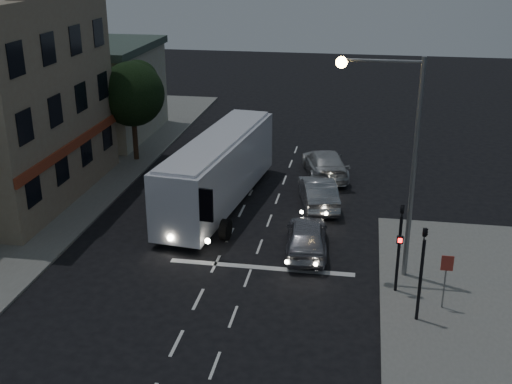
% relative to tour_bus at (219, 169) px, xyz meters
% --- Properties ---
extents(ground, '(120.00, 120.00, 0.00)m').
position_rel_tour_bus_xyz_m(ground, '(1.35, -8.71, -2.01)').
color(ground, black).
extents(sidewalk_far, '(12.00, 50.00, 0.12)m').
position_rel_tour_bus_xyz_m(sidewalk_far, '(-11.65, -0.71, -1.95)').
color(sidewalk_far, slate).
rests_on(sidewalk_far, ground).
extents(road_markings, '(8.00, 30.55, 0.01)m').
position_rel_tour_bus_xyz_m(road_markings, '(2.64, -5.41, -2.00)').
color(road_markings, silver).
rests_on(road_markings, ground).
extents(tour_bus, '(3.93, 12.34, 3.72)m').
position_rel_tour_bus_xyz_m(tour_bus, '(0.00, 0.00, 0.00)').
color(tour_bus, silver).
rests_on(tour_bus, ground).
extents(car_suv, '(2.19, 4.69, 1.55)m').
position_rel_tour_bus_xyz_m(car_suv, '(5.12, -4.91, -1.23)').
color(car_suv, '#96959F').
rests_on(car_suv, ground).
extents(car_sedan_a, '(2.64, 4.96, 1.55)m').
position_rel_tour_bus_xyz_m(car_sedan_a, '(5.18, 0.63, -1.23)').
color(car_sedan_a, '#97979B').
rests_on(car_sedan_a, ground).
extents(car_sedan_b, '(3.43, 5.84, 1.59)m').
position_rel_tour_bus_xyz_m(car_sedan_b, '(5.22, 5.36, -1.21)').
color(car_sedan_b, silver).
rests_on(car_sedan_b, ground).
extents(traffic_signal_main, '(0.25, 0.35, 4.10)m').
position_rel_tour_bus_xyz_m(traffic_signal_main, '(8.95, -7.94, 0.41)').
color(traffic_signal_main, black).
rests_on(traffic_signal_main, sidewalk_near).
extents(traffic_signal_side, '(0.18, 0.15, 4.10)m').
position_rel_tour_bus_xyz_m(traffic_signal_side, '(9.65, -9.91, 0.41)').
color(traffic_signal_side, black).
rests_on(traffic_signal_side, sidewalk_near).
extents(regulatory_sign, '(0.45, 0.12, 2.20)m').
position_rel_tour_bus_xyz_m(regulatory_sign, '(10.65, -8.95, -0.41)').
color(regulatory_sign, slate).
rests_on(regulatory_sign, sidewalk_near).
extents(streetlight, '(3.32, 0.44, 9.00)m').
position_rel_tour_bus_xyz_m(streetlight, '(8.70, -6.51, 3.72)').
color(streetlight, slate).
rests_on(streetlight, sidewalk_near).
extents(low_building_north, '(9.40, 9.40, 6.50)m').
position_rel_tour_bus_xyz_m(low_building_north, '(-12.15, 11.29, 1.38)').
color(low_building_north, '#B2AFA6').
rests_on(low_building_north, sidewalk_far).
extents(street_tree, '(4.00, 4.00, 6.20)m').
position_rel_tour_bus_xyz_m(street_tree, '(-6.85, 6.31, 2.49)').
color(street_tree, black).
rests_on(street_tree, sidewalk_far).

